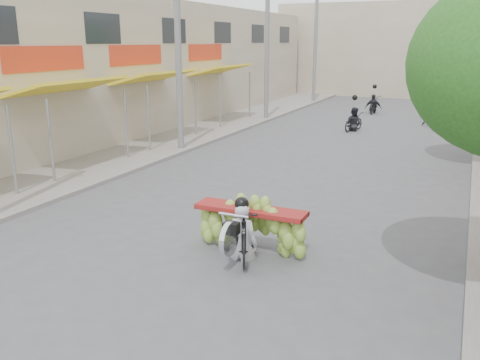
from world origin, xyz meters
The scene contains 11 objects.
ground centered at (0.00, 0.00, 0.00)m, with size 120.00×120.00×0.00m, color #4E4E53.
sidewalk_left centered at (-7.00, 15.00, 0.06)m, with size 4.00×60.00×0.12m, color gray.
shophouse_row_left centered at (-11.98, 13.98, 3.00)m, with size 9.77×40.00×6.00m.
far_building centered at (0.00, 38.00, 3.50)m, with size 20.00×6.00×7.00m, color #B3A68E.
utility_pole_mid centered at (-5.40, 12.00, 4.03)m, with size 0.60×0.24×8.00m.
utility_pole_far centered at (-5.40, 21.00, 4.03)m, with size 0.60×0.24×8.00m.
utility_pole_back centered at (-5.40, 30.00, 4.03)m, with size 0.60×0.24×8.00m.
banana_motorbike centered at (0.95, 3.86, 0.71)m, with size 2.28×1.94×2.13m.
bg_motorbike_a centered at (-0.29, 19.41, 0.76)m, with size 0.94×1.61×1.95m.
bg_motorbike_b centered at (3.10, 22.46, 0.87)m, with size 1.07×1.56×1.95m.
bg_motorbike_c centered at (-0.53, 26.00, 0.77)m, with size 0.98×1.77×1.95m.
Camera 1 is at (4.75, -4.77, 4.14)m, focal length 38.00 mm.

